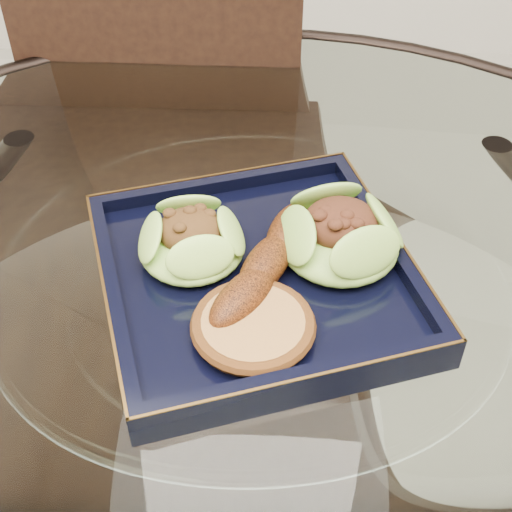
{
  "coord_description": "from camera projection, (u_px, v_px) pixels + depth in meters",
  "views": [
    {
      "loc": [
        0.02,
        -0.42,
        1.23
      ],
      "look_at": [
        0.0,
        0.03,
        0.8
      ],
      "focal_mm": 50.0,
      "sensor_mm": 36.0,
      "label": 1
    }
  ],
  "objects": [
    {
      "name": "dining_table",
      "position": [
        251.0,
        423.0,
        0.74
      ],
      "size": [
        1.13,
        1.13,
        0.77
      ],
      "color": "white",
      "rests_on": "ground"
    },
    {
      "name": "dining_chair",
      "position": [
        160.0,
        240.0,
        1.05
      ],
      "size": [
        0.42,
        0.42,
        0.95
      ],
      "rotation": [
        0.0,
        0.0,
        -0.03
      ],
      "color": "black",
      "rests_on": "ground"
    },
    {
      "name": "navy_plate",
      "position": [
        256.0,
        280.0,
        0.65
      ],
      "size": [
        0.34,
        0.34,
        0.02
      ],
      "primitive_type": "cube",
      "rotation": [
        0.0,
        0.0,
        0.3
      ],
      "color": "black",
      "rests_on": "dining_table"
    },
    {
      "name": "lettuce_wrap_left",
      "position": [
        192.0,
        244.0,
        0.64
      ],
      "size": [
        0.11,
        0.11,
        0.03
      ],
      "primitive_type": "ellipsoid",
      "rotation": [
        0.0,
        0.0,
        -0.21
      ],
      "color": "#6BA630",
      "rests_on": "navy_plate"
    },
    {
      "name": "lettuce_wrap_right",
      "position": [
        340.0,
        238.0,
        0.64
      ],
      "size": [
        0.12,
        0.12,
        0.04
      ],
      "primitive_type": "ellipsoid",
      "rotation": [
        0.0,
        0.0,
        -0.08
      ],
      "color": "olive",
      "rests_on": "navy_plate"
    },
    {
      "name": "roasted_plantain",
      "position": [
        266.0,
        263.0,
        0.62
      ],
      "size": [
        0.1,
        0.17,
        0.03
      ],
      "primitive_type": "ellipsoid",
      "rotation": [
        0.0,
        0.0,
        1.13
      ],
      "color": "#60280A",
      "rests_on": "navy_plate"
    },
    {
      "name": "crumb_patty",
      "position": [
        253.0,
        327.0,
        0.58
      ],
      "size": [
        0.09,
        0.09,
        0.02
      ],
      "primitive_type": "cylinder",
      "rotation": [
        0.0,
        0.0,
        -0.03
      ],
      "color": "#AC7839",
      "rests_on": "navy_plate"
    }
  ]
}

